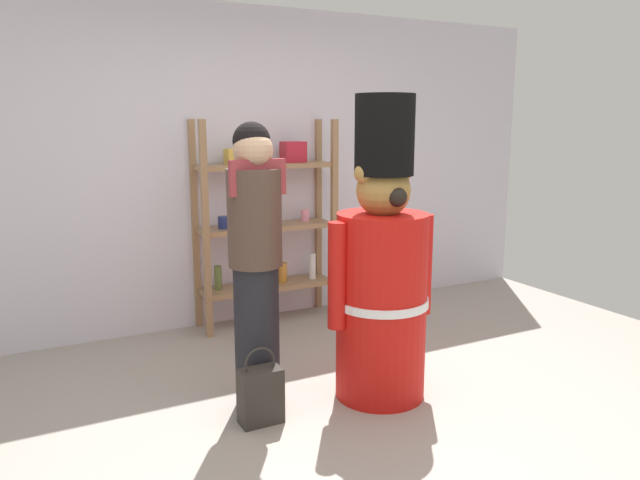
% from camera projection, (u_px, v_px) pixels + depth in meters
% --- Properties ---
extents(ground_plane, '(6.40, 6.40, 0.00)m').
position_uv_depth(ground_plane, '(346.00, 435.00, 3.31)').
color(ground_plane, '#9E9389').
extents(back_wall, '(6.40, 0.12, 2.60)m').
position_uv_depth(back_wall, '(214.00, 168.00, 4.97)').
color(back_wall, silver).
rests_on(back_wall, ground_plane).
extents(merchandise_shelf, '(1.18, 0.35, 1.70)m').
position_uv_depth(merchandise_shelf, '(267.00, 221.00, 5.03)').
color(merchandise_shelf, '#93704C').
rests_on(merchandise_shelf, ground_plane).
extents(teddy_bear_guard, '(0.73, 0.57, 1.84)m').
position_uv_depth(teddy_bear_guard, '(382.00, 276.00, 3.66)').
color(teddy_bear_guard, red).
rests_on(teddy_bear_guard, ground_plane).
extents(person_shopper, '(0.33, 0.31, 1.68)m').
position_uv_depth(person_shopper, '(255.00, 259.00, 3.49)').
color(person_shopper, black).
rests_on(person_shopper, ground_plane).
extents(shopping_bag, '(0.24, 0.14, 0.45)m').
position_uv_depth(shopping_bag, '(261.00, 395.00, 3.41)').
color(shopping_bag, '#332D28').
rests_on(shopping_bag, ground_plane).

